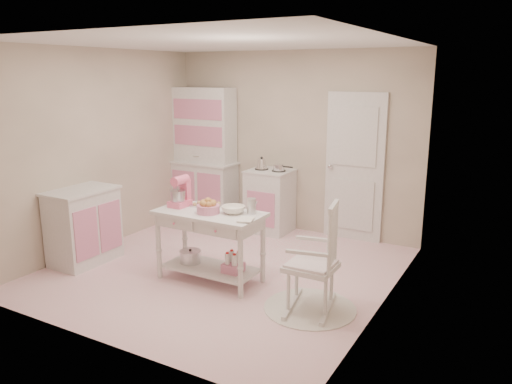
% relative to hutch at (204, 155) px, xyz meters
% --- Properties ---
extents(room_shell, '(3.84, 3.84, 2.62)m').
position_rel_hutch_xyz_m(room_shell, '(1.42, -1.66, 0.61)').
color(room_shell, pink).
rests_on(room_shell, ground).
extents(door, '(0.82, 0.05, 2.04)m').
position_rel_hutch_xyz_m(door, '(2.37, 0.21, -0.02)').
color(door, white).
rests_on(door, ground).
extents(hutch, '(1.06, 0.50, 2.08)m').
position_rel_hutch_xyz_m(hutch, '(0.00, 0.00, 0.00)').
color(hutch, white).
rests_on(hutch, ground).
extents(stove, '(0.62, 0.57, 0.92)m').
position_rel_hutch_xyz_m(stove, '(1.20, -0.05, -0.58)').
color(stove, white).
rests_on(stove, ground).
extents(base_cabinet, '(0.54, 0.84, 0.92)m').
position_rel_hutch_xyz_m(base_cabinet, '(-0.21, -2.27, -0.58)').
color(base_cabinet, white).
rests_on(base_cabinet, ground).
extents(lace_rug, '(0.92, 0.92, 0.01)m').
position_rel_hutch_xyz_m(lace_rug, '(2.73, -2.08, -1.03)').
color(lace_rug, white).
rests_on(lace_rug, ground).
extents(rocking_chair, '(0.61, 0.80, 1.10)m').
position_rel_hutch_xyz_m(rocking_chair, '(2.73, -2.08, -0.49)').
color(rocking_chair, white).
rests_on(rocking_chair, ground).
extents(work_table, '(1.20, 0.60, 0.80)m').
position_rel_hutch_xyz_m(work_table, '(1.46, -1.97, -0.64)').
color(work_table, white).
rests_on(work_table, ground).
extents(stand_mixer, '(0.21, 0.28, 0.34)m').
position_rel_hutch_xyz_m(stand_mixer, '(1.04, -1.95, -0.07)').
color(stand_mixer, pink).
rests_on(stand_mixer, work_table).
extents(cookie_tray, '(0.34, 0.24, 0.02)m').
position_rel_hutch_xyz_m(cookie_tray, '(1.31, -1.79, -0.23)').
color(cookie_tray, silver).
rests_on(cookie_tray, work_table).
extents(bread_basket, '(0.25, 0.25, 0.09)m').
position_rel_hutch_xyz_m(bread_basket, '(1.48, -2.02, -0.19)').
color(bread_basket, pink).
rests_on(bread_basket, work_table).
extents(mixing_bowl, '(0.26, 0.26, 0.08)m').
position_rel_hutch_xyz_m(mixing_bowl, '(1.72, -1.89, -0.20)').
color(mixing_bowl, white).
rests_on(mixing_bowl, work_table).
extents(metal_pitcher, '(0.10, 0.10, 0.17)m').
position_rel_hutch_xyz_m(metal_pitcher, '(1.90, -1.81, -0.16)').
color(metal_pitcher, silver).
rests_on(metal_pitcher, work_table).
extents(recipe_book, '(0.20, 0.24, 0.02)m').
position_rel_hutch_xyz_m(recipe_book, '(1.91, -2.09, -0.23)').
color(recipe_book, white).
rests_on(recipe_book, work_table).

